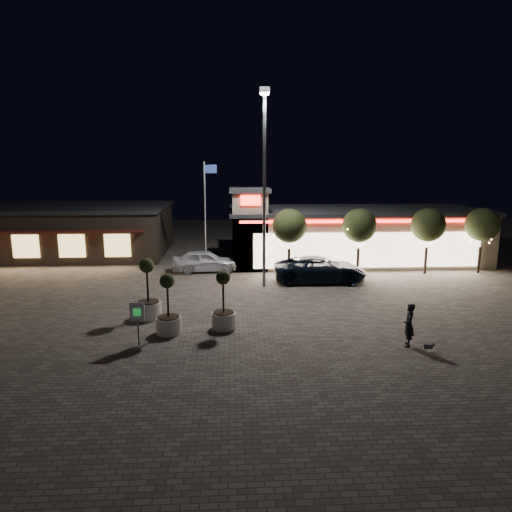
{
  "coord_description": "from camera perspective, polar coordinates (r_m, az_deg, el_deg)",
  "views": [
    {
      "loc": [
        -0.08,
        -20.68,
        7.84
      ],
      "look_at": [
        1.37,
        6.0,
        2.45
      ],
      "focal_mm": 32.0,
      "sensor_mm": 36.0,
      "label": 1
    }
  ],
  "objects": [
    {
      "name": "ground",
      "position": [
        22.11,
        -2.74,
        -9.37
      ],
      "size": [
        90.0,
        90.0,
        0.0
      ],
      "primitive_type": "plane",
      "color": "#6C6358",
      "rests_on": "ground"
    },
    {
      "name": "retail_building",
      "position": [
        38.15,
        11.49,
        2.69
      ],
      "size": [
        20.4,
        8.4,
        6.1
      ],
      "color": "tan",
      "rests_on": "ground"
    },
    {
      "name": "restaurant_building",
      "position": [
        43.34,
        -21.85,
        3.06
      ],
      "size": [
        16.4,
        11.0,
        4.3
      ],
      "color": "#382D23",
      "rests_on": "ground"
    },
    {
      "name": "floodlight_pole",
      "position": [
        28.76,
        1.05,
        9.77
      ],
      "size": [
        0.6,
        0.4,
        12.38
      ],
      "color": "gray",
      "rests_on": "ground"
    },
    {
      "name": "flagpole",
      "position": [
        33.87,
        -6.23,
        6.1
      ],
      "size": [
        0.95,
        0.1,
        8.0
      ],
      "color": "white",
      "rests_on": "ground"
    },
    {
      "name": "string_tree_a",
      "position": [
        32.22,
        4.2,
        3.75
      ],
      "size": [
        2.42,
        2.42,
        4.79
      ],
      "color": "#332319",
      "rests_on": "ground"
    },
    {
      "name": "string_tree_b",
      "position": [
        33.23,
        12.8,
        3.73
      ],
      "size": [
        2.42,
        2.42,
        4.79
      ],
      "color": "#332319",
      "rests_on": "ground"
    },
    {
      "name": "string_tree_c",
      "position": [
        34.93,
        20.73,
        3.63
      ],
      "size": [
        2.42,
        2.42,
        4.79
      ],
      "color": "#332319",
      "rests_on": "ground"
    },
    {
      "name": "string_tree_d",
      "position": [
        36.72,
        26.46,
        3.52
      ],
      "size": [
        2.42,
        2.42,
        4.79
      ],
      "color": "#332319",
      "rests_on": "ground"
    },
    {
      "name": "pickup_truck",
      "position": [
        31.16,
        8.01,
        -1.64
      ],
      "size": [
        6.32,
        3.09,
        1.73
      ],
      "primitive_type": "imported",
      "rotation": [
        0.0,
        0.0,
        1.53
      ],
      "color": "black",
      "rests_on": "ground"
    },
    {
      "name": "white_sedan",
      "position": [
        33.98,
        -6.4,
        -0.6
      ],
      "size": [
        4.96,
        2.43,
        1.63
      ],
      "primitive_type": "imported",
      "rotation": [
        0.0,
        0.0,
        1.68
      ],
      "color": "silver",
      "rests_on": "ground"
    },
    {
      "name": "pedestrian",
      "position": [
        21.15,
        18.57,
        -8.18
      ],
      "size": [
        0.64,
        0.81,
        1.92
      ],
      "primitive_type": "imported",
      "rotation": [
        0.0,
        0.0,
        -1.87
      ],
      "color": "black",
      "rests_on": "ground"
    },
    {
      "name": "dog",
      "position": [
        21.12,
        20.91,
        -10.46
      ],
      "size": [
        0.46,
        0.18,
        0.25
      ],
      "color": "#59514C",
      "rests_on": "ground"
    },
    {
      "name": "planter_left",
      "position": [
        24.21,
        -13.32,
        -5.37
      ],
      "size": [
        1.29,
        1.29,
        3.17
      ],
      "color": "white",
      "rests_on": "ground"
    },
    {
      "name": "planter_mid",
      "position": [
        21.92,
        -10.9,
        -7.28
      ],
      "size": [
        1.18,
        1.18,
        2.89
      ],
      "color": "white",
      "rests_on": "ground"
    },
    {
      "name": "planter_right",
      "position": [
        22.26,
        -4.08,
        -6.82
      ],
      "size": [
        1.17,
        1.17,
        2.88
      ],
      "color": "white",
      "rests_on": "ground"
    },
    {
      "name": "valet_sign",
      "position": [
        20.68,
        -14.62,
        -7.23
      ],
      "size": [
        0.64,
        0.12,
        1.94
      ],
      "color": "gray",
      "rests_on": "ground"
    }
  ]
}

